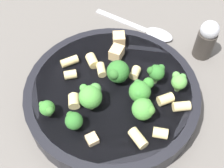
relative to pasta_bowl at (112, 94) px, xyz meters
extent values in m
plane|color=#5B5651|center=(0.00, 0.00, -0.02)|extent=(2.00, 2.00, 0.00)
cylinder|color=black|center=(0.00, 0.00, 0.00)|extent=(0.29, 0.29, 0.04)
cylinder|color=silver|center=(0.00, 0.00, 0.01)|extent=(0.26, 0.26, 0.01)
torus|color=black|center=(0.00, 0.00, 0.02)|extent=(0.29, 0.29, 0.00)
cylinder|color=#84AD60|center=(-0.09, 0.06, 0.02)|extent=(0.01, 0.01, 0.01)
sphere|color=#387A2D|center=(-0.09, 0.06, 0.04)|extent=(0.02, 0.02, 0.02)
sphere|color=#3A742D|center=(-0.10, 0.05, 0.04)|extent=(0.01, 0.01, 0.01)
sphere|color=#39722C|center=(-0.10, 0.05, 0.04)|extent=(0.01, 0.01, 0.01)
sphere|color=#366E2B|center=(-0.09, 0.06, 0.04)|extent=(0.01, 0.01, 0.01)
cylinder|color=#84AD60|center=(-0.09, 0.01, 0.02)|extent=(0.01, 0.01, 0.01)
sphere|color=#2D6B28|center=(-0.09, 0.01, 0.04)|extent=(0.03, 0.03, 0.03)
sphere|color=#2B6226|center=(-0.09, 0.02, 0.04)|extent=(0.01, 0.01, 0.01)
sphere|color=#2D6223|center=(-0.09, 0.02, 0.04)|extent=(0.01, 0.01, 0.01)
cylinder|color=#84AD60|center=(0.05, -0.06, 0.03)|extent=(0.01, 0.01, 0.02)
sphere|color=#2D6B28|center=(0.05, -0.06, 0.04)|extent=(0.03, 0.03, 0.03)
sphere|color=#295D23|center=(0.04, -0.05, 0.05)|extent=(0.01, 0.01, 0.01)
sphere|color=#2B6326|center=(0.06, -0.06, 0.05)|extent=(0.01, 0.01, 0.01)
sphere|color=#276C26|center=(0.05, -0.05, 0.04)|extent=(0.01, 0.01, 0.01)
cylinder|color=#93B766|center=(-0.05, 0.01, 0.02)|extent=(0.01, 0.01, 0.01)
sphere|color=#478E38|center=(-0.05, 0.01, 0.04)|extent=(0.04, 0.04, 0.04)
sphere|color=#46823A|center=(-0.03, 0.01, 0.05)|extent=(0.02, 0.02, 0.02)
sphere|color=#459238|center=(-0.04, 0.02, 0.05)|extent=(0.01, 0.01, 0.01)
cylinder|color=#93B766|center=(0.02, 0.00, 0.02)|extent=(0.01, 0.01, 0.01)
sphere|color=#2D6B28|center=(0.02, 0.00, 0.04)|extent=(0.04, 0.04, 0.04)
sphere|color=#296824|center=(0.01, -0.01, 0.04)|extent=(0.01, 0.01, 0.01)
sphere|color=#2E6227|center=(0.01, 0.00, 0.05)|extent=(0.02, 0.02, 0.02)
cylinder|color=#84AD60|center=(-0.03, -0.07, 0.02)|extent=(0.01, 0.01, 0.01)
sphere|color=#478E38|center=(-0.03, -0.07, 0.04)|extent=(0.03, 0.03, 0.03)
sphere|color=#457D30|center=(-0.02, -0.08, 0.05)|extent=(0.02, 0.02, 0.02)
sphere|color=#499233|center=(-0.01, -0.07, 0.04)|extent=(0.01, 0.01, 0.01)
cylinder|color=#84AD60|center=(0.05, -0.09, 0.02)|extent=(0.01, 0.01, 0.01)
sphere|color=#569942|center=(0.05, -0.09, 0.04)|extent=(0.03, 0.03, 0.03)
sphere|color=#548D41|center=(0.06, -0.08, 0.04)|extent=(0.01, 0.01, 0.01)
sphere|color=#4D8F3F|center=(0.06, -0.09, 0.04)|extent=(0.01, 0.01, 0.01)
cylinder|color=#84AD60|center=(0.00, -0.05, 0.02)|extent=(0.01, 0.01, 0.01)
sphere|color=#387A2D|center=(0.00, -0.05, 0.04)|extent=(0.03, 0.03, 0.03)
sphere|color=#377730|center=(-0.01, -0.05, 0.05)|extent=(0.02, 0.02, 0.02)
sphere|color=#33782A|center=(0.02, -0.05, 0.05)|extent=(0.02, 0.02, 0.02)
sphere|color=#35702F|center=(0.01, -0.04, 0.05)|extent=(0.01, 0.01, 0.01)
cylinder|color=#E0C67F|center=(0.02, 0.03, 0.02)|extent=(0.03, 0.03, 0.01)
cylinder|color=#E0C67F|center=(0.02, -0.09, 0.03)|extent=(0.03, 0.03, 0.02)
cylinder|color=#E0C67F|center=(-0.06, -0.08, 0.03)|extent=(0.03, 0.03, 0.02)
cylinder|color=#E0C67F|center=(-0.02, 0.07, 0.02)|extent=(0.02, 0.02, 0.01)
cylinder|color=#E0C67F|center=(0.02, -0.11, 0.02)|extent=(0.03, 0.03, 0.01)
cylinder|color=#E0C67F|center=(0.03, 0.06, 0.03)|extent=(0.03, 0.03, 0.02)
cylinder|color=#E0C67F|center=(0.01, 0.09, 0.02)|extent=(0.03, 0.03, 0.01)
cylinder|color=#E0C67F|center=(-0.04, -0.10, 0.03)|extent=(0.02, 0.03, 0.02)
cylinder|color=#E0C67F|center=(0.04, -0.02, 0.03)|extent=(0.02, 0.02, 0.02)
cylinder|color=#E0C67F|center=(-0.06, 0.03, 0.03)|extent=(0.03, 0.03, 0.02)
cube|color=tan|center=(0.06, 0.03, 0.03)|extent=(0.03, 0.02, 0.02)
cube|color=tan|center=(0.10, 0.04, 0.03)|extent=(0.03, 0.03, 0.02)
cube|color=tan|center=(-0.10, -0.02, 0.02)|extent=(0.02, 0.02, 0.01)
cylinder|color=#332D28|center=(0.19, -0.09, 0.00)|extent=(0.04, 0.04, 0.05)
sphere|color=#B7B7BC|center=(0.19, -0.09, 0.04)|extent=(0.03, 0.03, 0.03)
cube|color=#B2B2B7|center=(0.20, 0.09, -0.02)|extent=(0.01, 0.13, 0.01)
ellipsoid|color=#B2B2B7|center=(0.19, 0.00, -0.02)|extent=(0.04, 0.06, 0.01)
camera|label=1|loc=(-0.23, -0.14, 0.39)|focal=45.00mm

